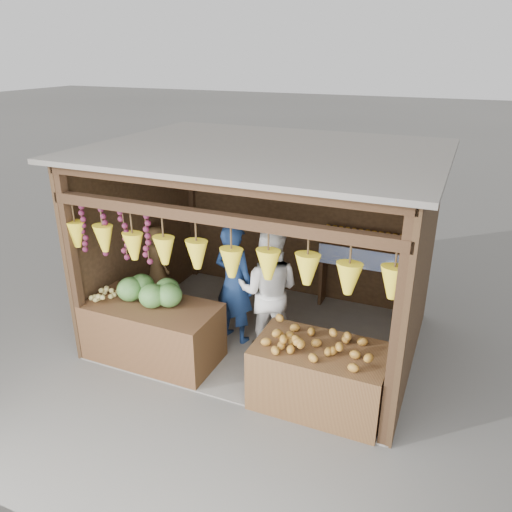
{
  "coord_description": "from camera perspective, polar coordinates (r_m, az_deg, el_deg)",
  "views": [
    {
      "loc": [
        2.33,
        -5.67,
        3.78
      ],
      "look_at": [
        -0.08,
        -0.1,
        1.25
      ],
      "focal_mm": 35.0,
      "sensor_mm": 36.0,
      "label": 1
    }
  ],
  "objects": [
    {
      "name": "counter_left",
      "position": [
        6.66,
        -11.64,
        -8.48
      ],
      "size": [
        1.7,
        0.85,
        0.78
      ],
      "primitive_type": "cube",
      "color": "#452D17",
      "rests_on": "ground"
    },
    {
      "name": "stall_structure",
      "position": [
        6.46,
        0.58,
        3.5
      ],
      "size": [
        4.3,
        3.3,
        2.66
      ],
      "color": "slate",
      "rests_on": "ground"
    },
    {
      "name": "mango_pile",
      "position": [
        5.51,
        7.49,
        -9.62
      ],
      "size": [
        1.4,
        0.64,
        0.22
      ],
      "primitive_type": null,
      "color": "#BE4519",
      "rests_on": "counter_right"
    },
    {
      "name": "tanfruit_pile",
      "position": [
        6.78,
        -17.07,
        -4.11
      ],
      "size": [
        0.34,
        0.4,
        0.13
      ],
      "primitive_type": null,
      "color": "tan",
      "rests_on": "counter_left"
    },
    {
      "name": "man_standing",
      "position": [
        6.73,
        -2.51,
        -3.17
      ],
      "size": [
        0.7,
        0.55,
        1.71
      ],
      "primitive_type": "imported",
      "rotation": [
        0.0,
        0.0,
        2.9
      ],
      "color": "navy",
      "rests_on": "ground"
    },
    {
      "name": "vendor_seated",
      "position": [
        7.76,
        -11.27,
        -0.29
      ],
      "size": [
        0.6,
        0.54,
        1.03
      ],
      "primitive_type": "imported",
      "rotation": [
        0.0,
        0.0,
        2.6
      ],
      "color": "brown",
      "rests_on": "stool"
    },
    {
      "name": "ground",
      "position": [
        7.2,
        0.91,
        -9.06
      ],
      "size": [
        80.0,
        80.0,
        0.0
      ],
      "primitive_type": "plane",
      "color": "#514F49",
      "rests_on": "ground"
    },
    {
      "name": "melon_pile",
      "position": [
        6.48,
        -11.85,
        -3.88
      ],
      "size": [
        1.0,
        0.5,
        0.32
      ],
      "primitive_type": null,
      "color": "#134A16",
      "rests_on": "counter_left"
    },
    {
      "name": "back_shelf",
      "position": [
        7.64,
        11.98,
        -0.26
      ],
      "size": [
        1.25,
        0.32,
        1.32
      ],
      "color": "#382314",
      "rests_on": "ground"
    },
    {
      "name": "counter_right",
      "position": [
        5.81,
        7.26,
        -13.47
      ],
      "size": [
        1.46,
        0.85,
        0.75
      ],
      "primitive_type": "cube",
      "color": "#462817",
      "rests_on": "ground"
    },
    {
      "name": "woman_standing",
      "position": [
        6.51,
        1.46,
        -4.01
      ],
      "size": [
        0.95,
        0.81,
        1.73
      ],
      "primitive_type": "imported",
      "rotation": [
        0.0,
        0.0,
        3.34
      ],
      "color": "white",
      "rests_on": "ground"
    },
    {
      "name": "stool",
      "position": [
        8.04,
        -10.91,
        -4.66
      ],
      "size": [
        0.32,
        0.32,
        0.3
      ],
      "primitive_type": "cube",
      "color": "black",
      "rests_on": "ground"
    }
  ]
}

